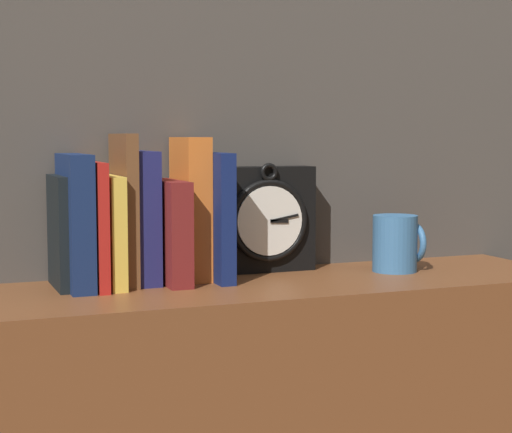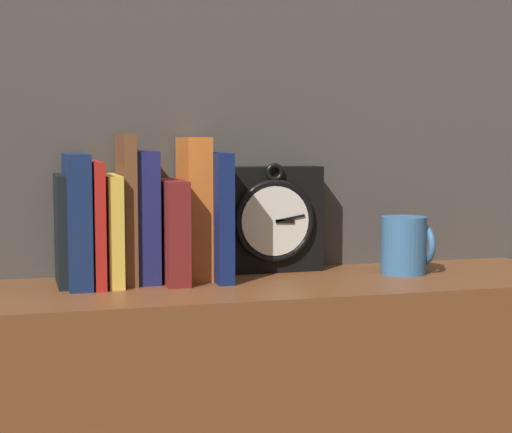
% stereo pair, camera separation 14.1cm
% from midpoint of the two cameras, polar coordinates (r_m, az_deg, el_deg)
% --- Properties ---
extents(wall_back, '(6.00, 0.05, 2.60)m').
position_cam_midpoint_polar(wall_back, '(1.59, -5.03, 13.15)').
color(wall_back, '#47423D').
rests_on(wall_back, ground_plane).
extents(clock, '(0.19, 0.07, 0.20)m').
position_cam_midpoint_polar(clock, '(1.53, -2.14, -0.19)').
color(clock, black).
rests_on(clock, bookshelf).
extents(book_slot0_black, '(0.01, 0.13, 0.18)m').
position_cam_midpoint_polar(book_slot0_black, '(1.42, -15.89, -1.02)').
color(book_slot0_black, black).
rests_on(book_slot0_black, bookshelf).
extents(book_slot1_navy, '(0.04, 0.16, 0.22)m').
position_cam_midpoint_polar(book_slot1_navy, '(1.41, -14.80, -0.34)').
color(book_slot1_navy, navy).
rests_on(book_slot1_navy, bookshelf).
extents(book_slot2_red, '(0.02, 0.16, 0.20)m').
position_cam_midpoint_polar(book_slot2_red, '(1.41, -13.55, -0.56)').
color(book_slot2_red, '#B41E18').
rests_on(book_slot2_red, bookshelf).
extents(book_slot3_yellow, '(0.02, 0.15, 0.18)m').
position_cam_midpoint_polar(book_slot3_yellow, '(1.42, -12.54, -0.95)').
color(book_slot3_yellow, '#E7BF44').
rests_on(book_slot3_yellow, bookshelf).
extents(book_slot4_brown, '(0.02, 0.13, 0.25)m').
position_cam_midpoint_polar(book_slot4_brown, '(1.43, -11.60, 0.46)').
color(book_slot4_brown, brown).
rests_on(book_slot4_brown, bookshelf).
extents(book_slot5_navy, '(0.04, 0.13, 0.22)m').
position_cam_midpoint_polar(book_slot5_navy, '(1.44, -10.44, -0.05)').
color(book_slot5_navy, navy).
rests_on(book_slot5_navy, bookshelf).
extents(book_slot6_maroon, '(0.04, 0.16, 0.17)m').
position_cam_midpoint_polar(book_slot6_maroon, '(1.44, -8.61, -1.01)').
color(book_slot6_maroon, maroon).
rests_on(book_slot6_maroon, bookshelf).
extents(book_slot7_orange, '(0.04, 0.12, 0.24)m').
position_cam_midpoint_polar(book_slot7_orange, '(1.46, -7.14, 0.53)').
color(book_slot7_orange, orange).
rests_on(book_slot7_orange, bookshelf).
extents(book_slot8_navy, '(0.03, 0.16, 0.22)m').
position_cam_midpoint_polar(book_slot8_navy, '(1.45, -5.63, 0.00)').
color(book_slot8_navy, navy).
rests_on(book_slot8_navy, bookshelf).
extents(mug, '(0.09, 0.08, 0.10)m').
position_cam_midpoint_polar(mug, '(1.55, 6.81, -1.80)').
color(mug, teal).
rests_on(mug, bookshelf).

